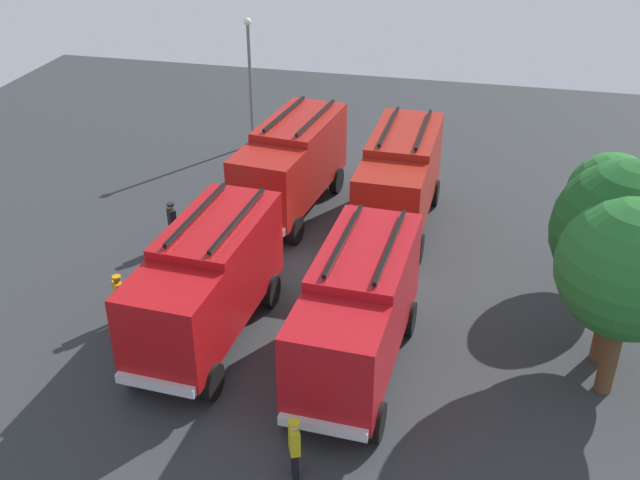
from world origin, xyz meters
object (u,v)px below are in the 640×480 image
object	(u,v)px
fire_truck_2	(400,177)
tree_2	(626,234)
fire_truck_3	(357,310)
firefighter_0	(172,222)
fire_truck_0	(291,162)
firefighter_2	(119,296)
lamppost	(250,73)
fire_truck_1	(207,279)
tree_0	(611,198)
tree_3	(631,269)
tree_1	(627,258)
traffic_cone_0	(254,256)
firefighter_3	(294,446)

from	to	relation	value
fire_truck_2	tree_2	bearing A→B (deg)	46.46
fire_truck_3	firefighter_0	size ratio (longest dim) A/B	4.03
fire_truck_0	firefighter_2	xyz separation A→B (m)	(9.12, -3.34, -1.19)
fire_truck_2	lamppost	world-z (taller)	lamppost
fire_truck_3	firefighter_2	bearing A→B (deg)	-92.36
fire_truck_0	fire_truck_2	size ratio (longest dim) A/B	1.03
fire_truck_1	fire_truck_3	world-z (taller)	same
tree_0	tree_3	world-z (taller)	tree_3
tree_1	fire_truck_1	bearing A→B (deg)	-80.51
firefighter_0	firefighter_2	size ratio (longest dim) A/B	1.06
firefighter_0	traffic_cone_0	bearing A→B (deg)	-50.68
firefighter_3	lamppost	size ratio (longest dim) A/B	0.29
fire_truck_0	fire_truck_1	xyz separation A→B (m)	(9.27, -0.17, 0.00)
firefighter_3	fire_truck_2	bearing A→B (deg)	62.78
fire_truck_1	firefighter_3	world-z (taller)	fire_truck_1
firefighter_0	firefighter_3	bearing A→B (deg)	-95.42
firefighter_3	fire_truck_3	bearing A→B (deg)	56.62
firefighter_2	tree_3	xyz separation A→B (m)	(-0.01, 15.12, 3.16)
fire_truck_1	tree_2	size ratio (longest dim) A/B	1.13
fire_truck_0	firefighter_2	world-z (taller)	fire_truck_0
firefighter_0	tree_3	xyz separation A→B (m)	(5.05, 15.42, 3.10)
fire_truck_0	fire_truck_1	distance (m)	9.28
firefighter_2	lamppost	size ratio (longest dim) A/B	0.27
fire_truck_3	firefighter_3	world-z (taller)	fire_truck_3
tree_1	traffic_cone_0	distance (m)	12.93
fire_truck_0	firefighter_2	size ratio (longest dim) A/B	4.33
lamppost	fire_truck_3	bearing A→B (deg)	27.29
fire_truck_3	tree_2	world-z (taller)	tree_2
fire_truck_3	tree_3	world-z (taller)	tree_3
firefighter_0	firefighter_3	distance (m)	12.76
fire_truck_3	tree_3	bearing A→B (deg)	98.38
fire_truck_3	traffic_cone_0	world-z (taller)	fire_truck_3
firefighter_3	tree_2	size ratio (longest dim) A/B	0.28
fire_truck_3	fire_truck_2	bearing A→B (deg)	-176.82
tree_1	lamppost	size ratio (longest dim) A/B	0.79
fire_truck_3	lamppost	xyz separation A→B (m)	(-16.32, -8.42, 1.58)
tree_1	firefighter_3	bearing A→B (deg)	-48.78
firefighter_2	tree_3	world-z (taller)	tree_3
firefighter_2	lamppost	bearing A→B (deg)	45.49
tree_3	fire_truck_2	bearing A→B (deg)	-140.27
tree_0	tree_2	world-z (taller)	tree_2
fire_truck_0	tree_3	distance (m)	15.02
fire_truck_2	firefighter_2	distance (m)	11.82
fire_truck_1	fire_truck_2	world-z (taller)	same
fire_truck_1	fire_truck_2	bearing A→B (deg)	155.55
fire_truck_1	firefighter_3	bearing A→B (deg)	42.52
tree_0	tree_1	size ratio (longest dim) A/B	0.95
tree_1	firefighter_2	bearing A→B (deg)	-83.02
firefighter_2	tree_1	bearing A→B (deg)	-39.20
tree_0	traffic_cone_0	size ratio (longest dim) A/B	7.95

